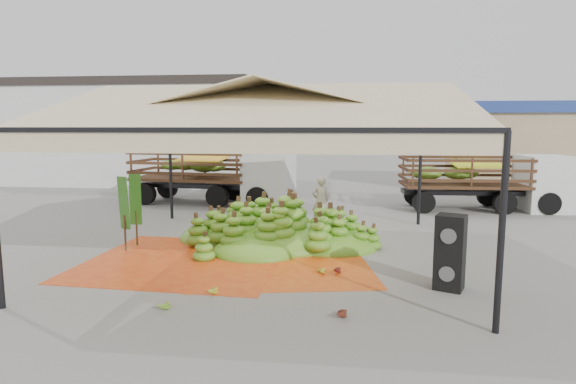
# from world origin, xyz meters

# --- Properties ---
(ground) EXTENTS (90.00, 90.00, 0.00)m
(ground) POSITION_xyz_m (0.00, 0.00, 0.00)
(ground) COLOR slate
(ground) RESTS_ON ground
(canopy_tent) EXTENTS (8.10, 8.10, 4.00)m
(canopy_tent) POSITION_xyz_m (0.00, 0.00, 3.30)
(canopy_tent) COLOR black
(canopy_tent) RESTS_ON ground
(building_white) EXTENTS (14.30, 6.30, 5.40)m
(building_white) POSITION_xyz_m (-10.00, 14.00, 2.71)
(building_white) COLOR silver
(building_white) RESTS_ON ground
(building_tan) EXTENTS (6.30, 5.30, 4.10)m
(building_tan) POSITION_xyz_m (10.00, 13.00, 2.07)
(building_tan) COLOR tan
(building_tan) RESTS_ON ground
(tarp_left) EXTENTS (4.59, 4.39, 0.01)m
(tarp_left) POSITION_xyz_m (-1.88, -0.83, 0.01)
(tarp_left) COLOR #CA5813
(tarp_left) RESTS_ON ground
(tarp_right) EXTENTS (4.44, 4.59, 0.01)m
(tarp_right) POSITION_xyz_m (0.33, -0.71, 0.01)
(tarp_right) COLOR #D06313
(tarp_right) RESTS_ON ground
(banana_heap) EXTENTS (5.76, 4.82, 1.19)m
(banana_heap) POSITION_xyz_m (0.02, 1.05, 0.59)
(banana_heap) COLOR #467E1A
(banana_heap) RESTS_ON ground
(hand_yellow_a) EXTENTS (0.44, 0.37, 0.19)m
(hand_yellow_a) POSITION_xyz_m (-0.72, -2.90, 0.09)
(hand_yellow_a) COLOR gold
(hand_yellow_a) RESTS_ON ground
(hand_yellow_b) EXTENTS (0.45, 0.40, 0.17)m
(hand_yellow_b) POSITION_xyz_m (1.20, -1.47, 0.09)
(hand_yellow_b) COLOR #AD9E22
(hand_yellow_b) RESTS_ON ground
(hand_red_a) EXTENTS (0.41, 0.34, 0.19)m
(hand_red_a) POSITION_xyz_m (1.63, -3.70, 0.09)
(hand_red_a) COLOR #561913
(hand_red_a) RESTS_ON ground
(hand_red_b) EXTENTS (0.40, 0.33, 0.17)m
(hand_red_b) POSITION_xyz_m (1.51, -1.34, 0.09)
(hand_red_b) COLOR #581714
(hand_red_b) RESTS_ON ground
(hand_green) EXTENTS (0.42, 0.35, 0.18)m
(hand_green) POSITION_xyz_m (-1.32, -3.70, 0.09)
(hand_green) COLOR #417317
(hand_green) RESTS_ON ground
(hanging_bunches) EXTENTS (4.74, 0.24, 0.20)m
(hanging_bunches) POSITION_xyz_m (1.30, -1.28, 2.62)
(hanging_bunches) COLOR #3F7919
(hanging_bunches) RESTS_ON ground
(speaker_stack) EXTENTS (0.65, 0.61, 1.43)m
(speaker_stack) POSITION_xyz_m (3.70, -2.09, 0.71)
(speaker_stack) COLOR black
(speaker_stack) RESTS_ON ground
(banana_leaves) EXTENTS (0.96, 1.36, 3.70)m
(banana_leaves) POSITION_xyz_m (-3.70, 0.21, 0.00)
(banana_leaves) COLOR #2B731E
(banana_leaves) RESTS_ON ground
(vendor) EXTENTS (0.65, 0.54, 1.53)m
(vendor) POSITION_xyz_m (0.97, 3.40, 0.77)
(vendor) COLOR gray
(vendor) RESTS_ON ground
(truck_left) EXTENTS (6.46, 2.78, 2.15)m
(truck_left) POSITION_xyz_m (-3.22, 7.21, 1.33)
(truck_left) COLOR #492F18
(truck_left) RESTS_ON ground
(truck_right) EXTENTS (5.91, 2.30, 2.00)m
(truck_right) POSITION_xyz_m (6.95, 7.01, 1.23)
(truck_right) COLOR #4D3119
(truck_right) RESTS_ON ground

